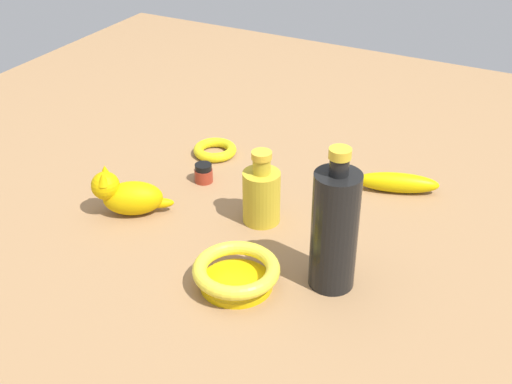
# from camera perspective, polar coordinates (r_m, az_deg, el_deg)

# --- Properties ---
(ground) EXTENTS (2.00, 2.00, 0.00)m
(ground) POSITION_cam_1_polar(r_m,az_deg,el_deg) (1.31, 0.00, -1.83)
(ground) COLOR #936D47
(bottle_tall) EXTENTS (0.08, 0.08, 0.25)m
(bottle_tall) POSITION_cam_1_polar(r_m,az_deg,el_deg) (1.08, 6.68, -3.10)
(bottle_tall) COLOR black
(bottle_tall) RESTS_ON ground
(bangle) EXTENTS (0.10, 0.10, 0.02)m
(bangle) POSITION_cam_1_polar(r_m,az_deg,el_deg) (1.52, -3.50, 3.58)
(bangle) COLOR yellow
(bangle) RESTS_ON ground
(bowl) EXTENTS (0.15, 0.15, 0.05)m
(bowl) POSITION_cam_1_polar(r_m,az_deg,el_deg) (1.12, -1.68, -6.84)
(bowl) COLOR #D8B10A
(bowl) RESTS_ON ground
(cat_figurine) EXTENTS (0.12, 0.14, 0.10)m
(cat_figurine) POSITION_cam_1_polar(r_m,az_deg,el_deg) (1.31, -10.93, -0.21)
(cat_figurine) COLOR #D1A605
(cat_figurine) RESTS_ON ground
(banana) EXTENTS (0.09, 0.17, 0.04)m
(banana) POSITION_cam_1_polar(r_m,az_deg,el_deg) (1.40, 11.87, 0.79)
(banana) COLOR #CEB306
(banana) RESTS_ON ground
(nail_polish_jar) EXTENTS (0.04, 0.04, 0.04)m
(nail_polish_jar) POSITION_cam_1_polar(r_m,az_deg,el_deg) (1.41, -4.47, 1.61)
(nail_polish_jar) COLOR maroon
(nail_polish_jar) RESTS_ON ground
(bottle_short) EXTENTS (0.07, 0.07, 0.15)m
(bottle_short) POSITION_cam_1_polar(r_m,az_deg,el_deg) (1.26, 0.46, -0.16)
(bottle_short) COLOR gold
(bottle_short) RESTS_ON ground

